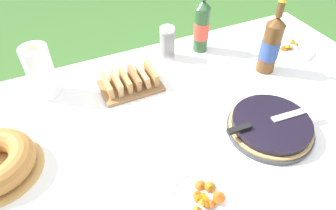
% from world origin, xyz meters
% --- Properties ---
extents(garden_table, '(1.85, 1.21, 0.73)m').
position_xyz_m(garden_table, '(0.00, 0.00, 0.67)').
color(garden_table, brown).
rests_on(garden_table, ground_plane).
extents(tablecloth, '(1.86, 1.22, 0.10)m').
position_xyz_m(tablecloth, '(0.00, 0.00, 0.72)').
color(tablecloth, white).
rests_on(tablecloth, garden_table).
extents(berry_tart, '(0.32, 0.32, 0.06)m').
position_xyz_m(berry_tart, '(0.20, -0.14, 0.76)').
color(berry_tart, '#38383D').
rests_on(berry_tart, tablecloth).
extents(serving_knife, '(0.38, 0.05, 0.01)m').
position_xyz_m(serving_knife, '(0.17, -0.13, 0.80)').
color(serving_knife, silver).
rests_on(serving_knife, berry_tart).
extents(cup_stack, '(0.07, 0.07, 0.16)m').
position_xyz_m(cup_stack, '(0.06, 0.47, 0.81)').
color(cup_stack, white).
rests_on(cup_stack, tablecloth).
extents(cider_bottle_green, '(0.07, 0.07, 0.34)m').
position_xyz_m(cider_bottle_green, '(0.24, 0.47, 0.87)').
color(cider_bottle_green, '#2D562D').
rests_on(cider_bottle_green, tablecloth).
extents(cider_bottle_amber, '(0.08, 0.08, 0.35)m').
position_xyz_m(cider_bottle_amber, '(0.43, 0.19, 0.87)').
color(cider_bottle_amber, brown).
rests_on(cider_bottle_amber, tablecloth).
extents(snack_plate_left, '(0.20, 0.20, 0.06)m').
position_xyz_m(snack_plate_left, '(-0.17, -0.28, 0.75)').
color(snack_plate_left, white).
rests_on(snack_plate_left, tablecloth).
extents(snack_plate_right, '(0.24, 0.24, 0.05)m').
position_xyz_m(snack_plate_right, '(0.66, 0.27, 0.74)').
color(snack_plate_right, white).
rests_on(snack_plate_right, tablecloth).
extents(paper_towel_roll, '(0.11, 0.11, 0.23)m').
position_xyz_m(paper_towel_roll, '(-0.52, 0.44, 0.85)').
color(paper_towel_roll, white).
rests_on(paper_towel_roll, tablecloth).
extents(bread_board, '(0.26, 0.18, 0.07)m').
position_xyz_m(bread_board, '(-0.18, 0.33, 0.76)').
color(bread_board, olive).
rests_on(bread_board, tablecloth).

